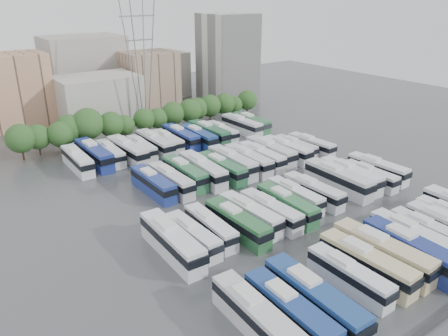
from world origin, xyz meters
TOP-DOWN VIEW (x-y plane):
  - ground at (0.00, 0.00)m, footprint 220.00×220.00m
  - tree_line at (-2.08, 42.10)m, footprint 64.22×7.58m
  - city_buildings at (-7.46, 71.86)m, footprint 102.00×35.00m
  - apartment_tower at (34.00, 58.00)m, footprint 14.00×14.00m
  - electricity_pylon at (2.00, 50.00)m, footprint 9.00×6.91m
  - bus_r0_s0 at (-21.43, -22.94)m, footprint 3.14×12.55m
  - bus_r0_s1 at (-18.14, -24.44)m, footprint 3.01×12.45m
  - bus_r0_s2 at (-14.86, -24.57)m, footprint 3.38×13.54m
  - bus_r0_s4 at (-8.27, -23.80)m, footprint 2.47×11.19m
  - bus_r0_s5 at (-4.89, -23.56)m, footprint 3.18×12.74m
  - bus_r0_s6 at (-1.53, -23.33)m, footprint 3.40×13.47m
  - bus_r0_s7 at (1.74, -25.15)m, footprint 3.59×13.60m
  - bus_r0_s8 at (5.04, -23.22)m, footprint 3.06×12.21m
  - bus_r0_s9 at (8.33, -23.58)m, footprint 2.72×11.08m
  - bus_r0_s10 at (11.44, -24.57)m, footprint 3.15×12.11m
  - bus_r1_s0 at (-21.45, -5.95)m, footprint 3.25×13.48m
  - bus_r1_s1 at (-18.15, -5.71)m, footprint 2.62×10.99m
  - bus_r1_s2 at (-14.97, -5.23)m, footprint 2.79×10.99m
  - bus_r1_s3 at (-11.48, -6.75)m, footprint 2.93×12.27m
  - bus_r1_s4 at (-8.31, -5.74)m, footprint 3.12×11.91m
  - bus_r1_s5 at (-5.19, -6.65)m, footprint 2.82×11.70m
  - bus_r1_s6 at (-1.87, -6.61)m, footprint 3.01×12.00m
  - bus_r1_s7 at (1.58, -4.87)m, footprint 2.53×11.15m
  - bus_r1_s8 at (5.04, -5.51)m, footprint 2.81×11.67m
  - bus_r1_s10 at (11.58, -5.02)m, footprint 3.19×13.61m
  - bus_r1_s11 at (14.86, -4.99)m, footprint 3.40×12.84m
  - bus_r1_s12 at (18.09, -6.68)m, footprint 2.46×10.87m
  - bus_r1_s13 at (21.66, -5.63)m, footprint 3.00×11.97m
  - bus_r2_s2 at (-14.87, 12.27)m, footprint 2.82×12.13m
  - bus_r2_s3 at (-11.75, 11.73)m, footprint 2.89×12.10m
  - bus_r2_s4 at (-8.18, 13.04)m, footprint 2.94×12.49m
  - bus_r2_s5 at (-4.99, 12.19)m, footprint 3.54×13.48m
  - bus_r2_s6 at (-1.55, 11.05)m, footprint 2.97×12.36m
  - bus_r2_s7 at (1.68, 12.08)m, footprint 3.03×12.99m
  - bus_r2_s8 at (4.93, 11.37)m, footprint 3.18×12.74m
  - bus_r2_s9 at (8.29, 11.46)m, footprint 2.86×12.23m
  - bus_r2_s10 at (11.42, 12.32)m, footprint 3.14×13.22m
  - bus_r2_s11 at (14.94, 11.46)m, footprint 3.31×12.44m
  - bus_r2_s12 at (18.11, 12.08)m, footprint 2.71×10.95m
  - bus_r2_s13 at (21.57, 10.83)m, footprint 2.99×11.49m
  - bus_r3_s0 at (-21.70, 30.39)m, footprint 2.79×12.31m
  - bus_r3_s1 at (-18.15, 31.15)m, footprint 3.36×13.76m
  - bus_r3_s2 at (-14.83, 31.02)m, footprint 2.77×11.33m
  - bus_r3_s3 at (-11.73, 29.55)m, footprint 3.51×13.40m
  - bus_r3_s4 at (-8.32, 30.30)m, footprint 2.69×11.08m
  - bus_r3_s5 at (-5.13, 30.44)m, footprint 2.90×12.98m
  - bus_r3_s6 at (-1.74, 30.94)m, footprint 2.65×11.13m
  - bus_r3_s7 at (1.69, 31.28)m, footprint 2.89×12.69m
  - bus_r3_s8 at (4.91, 29.08)m, footprint 2.94×12.48m
  - bus_r3_s9 at (8.22, 29.76)m, footprint 3.32×13.18m
  - bus_r3_s10 at (11.63, 29.62)m, footprint 2.85×11.16m
  - bus_r3_s12 at (18.21, 30.51)m, footprint 3.24×12.78m
  - bus_r3_s13 at (21.43, 30.95)m, footprint 2.82×12.45m

SIDE VIEW (x-z plane):
  - ground at x=0.00m, z-range 0.00..0.00m
  - bus_r1_s12 at x=18.09m, z-range -0.03..3.37m
  - bus_r2_s12 at x=18.11m, z-range -0.03..3.38m
  - bus_r1_s2 at x=-14.97m, z-range -0.03..3.39m
  - bus_r1_s1 at x=-18.15m, z-range -0.03..3.40m
  - bus_r0_s9 at x=8.33m, z-range -0.03..3.43m
  - bus_r3_s4 at x=-8.32m, z-range -0.03..3.43m
  - bus_r3_s10 at x=11.63m, z-range -0.03..3.44m
  - bus_r3_s6 at x=-1.74m, z-range -0.03..3.44m
  - bus_r1_s7 at x=1.58m, z-range -0.03..3.46m
  - bus_r0_s4 at x=-8.27m, z-range -0.03..3.48m
  - bus_r3_s2 at x=-14.83m, z-range -0.03..3.50m
  - bus_r2_s13 at x=21.57m, z-range -0.03..3.54m
  - bus_r1_s8 at x=5.04m, z-range -0.03..3.61m
  - bus_r1_s5 at x=-5.19m, z-range -0.03..3.62m
  - bus_r1_s4 at x=-8.31m, z-range -0.03..3.67m
  - bus_r1_s13 at x=21.66m, z-range -0.03..3.70m
  - bus_r1_s6 at x=-1.87m, z-range -0.03..3.71m
  - bus_r0_s10 at x=11.44m, z-range -0.03..3.73m
  - bus_r2_s3 at x=-11.75m, z-range -0.03..3.75m
  - bus_r2_s2 at x=-14.87m, z-range -0.03..3.76m
  - bus_r0_s8 at x=5.04m, z-range -0.03..3.77m
  - bus_r2_s9 at x=8.29m, z-range -0.03..3.79m
  - bus_r1_s3 at x=-11.48m, z-range -0.03..3.80m
  - bus_r3_s0 at x=-21.70m, z-range -0.03..3.82m
  - bus_r2_s6 at x=-1.55m, z-range -0.03..3.83m
  - bus_r2_s11 at x=14.94m, z-range -0.04..3.83m
  - bus_r0_s1 at x=-18.14m, z-range -0.04..3.85m
  - bus_r3_s13 at x=21.43m, z-range -0.04..3.86m
  - bus_r3_s8 at x=4.91m, z-range -0.04..3.86m
  - bus_r2_s4 at x=-8.18m, z-range -0.04..3.87m
  - bus_r0_s0 at x=-21.43m, z-range -0.04..3.88m
  - bus_r0_s5 at x=-4.89m, z-range -0.04..3.93m
  - bus_r2_s8 at x=4.93m, z-range -0.04..3.94m
  - bus_r3_s7 at x=1.69m, z-range -0.04..3.94m
  - bus_r3_s12 at x=18.21m, z-range -0.04..3.94m
  - bus_r1_s11 at x=14.86m, z-range -0.04..3.96m
  - bus_r2_s7 at x=1.68m, z-range -0.04..4.03m
  - bus_r3_s5 at x=-5.13m, z-range -0.04..4.03m
  - bus_r3_s9 at x=8.22m, z-range -0.04..4.07m
  - bus_r2_s10 at x=11.42m, z-range -0.04..4.09m
  - bus_r3_s3 at x=-11.73m, z-range -0.04..4.13m
  - bus_r2_s5 at x=-4.99m, z-range -0.04..4.15m
  - bus_r0_s6 at x=-1.53m, z-range -0.04..4.16m
  - bus_r1_s0 at x=-21.45m, z-range -0.04..4.17m
  - bus_r0_s2 at x=-14.86m, z-range -0.04..4.18m
  - bus_r0_s7 at x=1.74m, z-range -0.04..4.19m
  - bus_r1_s10 at x=11.58m, z-range -0.04..4.22m
  - bus_r3_s1 at x=-18.15m, z-range -0.04..4.25m
  - tree_line at x=-2.08m, z-range 0.01..8.73m
  - city_buildings at x=-7.46m, z-range -2.13..17.87m
  - apartment_tower at x=34.00m, z-range 0.00..26.00m
  - electricity_pylon at x=2.00m, z-range 1.75..35.57m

